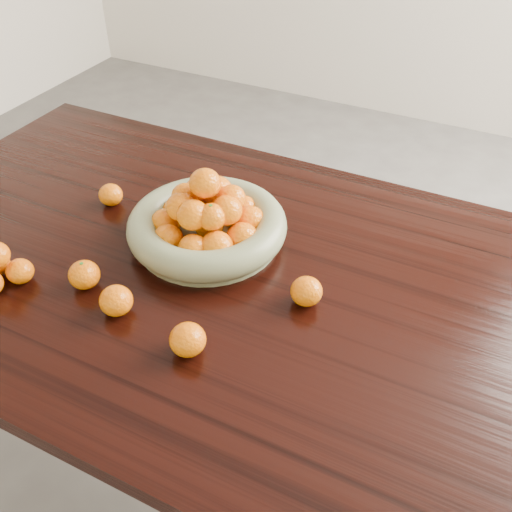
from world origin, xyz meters
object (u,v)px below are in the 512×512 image
at_px(orange_pyramid, 0,268).
at_px(fruit_bowl, 207,222).
at_px(dining_table, 274,315).
at_px(loose_orange_0, 84,275).

bearing_deg(orange_pyramid, fruit_bowl, 45.51).
height_order(dining_table, fruit_bowl, fruit_bowl).
distance_m(dining_table, loose_orange_0, 0.41).
relative_size(orange_pyramid, loose_orange_0, 1.85).
height_order(orange_pyramid, loose_orange_0, orange_pyramid).
distance_m(fruit_bowl, orange_pyramid, 0.44).
height_order(dining_table, loose_orange_0, loose_orange_0).
relative_size(fruit_bowl, loose_orange_0, 5.55).
height_order(fruit_bowl, loose_orange_0, fruit_bowl).
bearing_deg(dining_table, loose_orange_0, -153.16).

